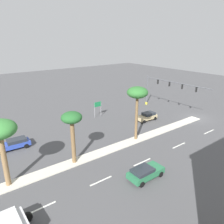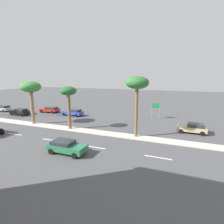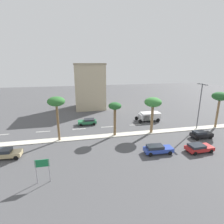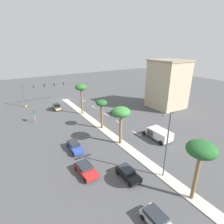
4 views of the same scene
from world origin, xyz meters
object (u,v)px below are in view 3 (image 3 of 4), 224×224
palm_tree_rear (115,108)px  sedan_tan_near (6,153)px  sedan_black_front (201,134)px  sedan_red_outboard (199,148)px  commercial_building (89,86)px  palm_tree_inboard (220,97)px  sedan_blue_leading (158,149)px  sedan_green_inboard (88,121)px  directional_road_sign (42,166)px  street_lamp_right (200,103)px  palm_tree_center (153,103)px  box_truck (148,116)px  palm_tree_outboard (56,103)px

palm_tree_rear → sedan_tan_near: bearing=-74.4°
sedan_black_front → sedan_red_outboard: size_ratio=0.91×
commercial_building → palm_tree_inboard: 34.73m
sedan_red_outboard → sedan_tan_near: sedan_tan_near is taller
sedan_tan_near → sedan_blue_leading: bearing=81.6°
sedan_black_front → sedan_green_inboard: (-12.10, -20.46, -0.02)m
directional_road_sign → sedan_blue_leading: bearing=102.6°
street_lamp_right → commercial_building: bearing=-138.4°
palm_tree_center → sedan_tan_near: size_ratio=1.79×
commercial_building → palm_tree_inboard: bearing=47.2°
sedan_blue_leading → box_truck: bearing=161.8°
palm_tree_outboard → street_lamp_right: bearing=90.1°
sedan_green_inboard → sedan_tan_near: (12.45, -13.03, 0.04)m
sedan_blue_leading → sedan_tan_near: bearing=-98.4°
palm_tree_center → street_lamp_right: size_ratio=0.75×
palm_tree_center → sedan_blue_leading: 10.06m
sedan_blue_leading → palm_tree_outboard: bearing=-117.7°
sedan_blue_leading → street_lamp_right: bearing=121.8°
palm_tree_outboard → palm_tree_center: size_ratio=1.12×
palm_tree_inboard → sedan_green_inboard: size_ratio=1.85×
palm_tree_center → box_truck: palm_tree_center is taller
palm_tree_center → street_lamp_right: 10.58m
sedan_blue_leading → box_truck: box_truck is taller
palm_tree_outboard → sedan_blue_leading: bearing=62.3°
street_lamp_right → palm_tree_inboard: bearing=89.1°
palm_tree_outboard → palm_tree_center: palm_tree_outboard is taller
commercial_building → sedan_black_front: 34.05m
sedan_green_inboard → sedan_blue_leading: size_ratio=0.91×
commercial_building → box_truck: (16.28, 12.79, -5.67)m
commercial_building → sedan_red_outboard: bearing=23.9°
commercial_building → box_truck: commercial_building is taller
palm_tree_rear → palm_tree_inboard: size_ratio=0.84×
sedan_green_inboard → box_truck: box_truck is taller
palm_tree_center → sedan_tan_near: bearing=-79.4°
palm_tree_outboard → palm_tree_inboard: bearing=89.9°
commercial_building → box_truck: size_ratio=2.36×
street_lamp_right → box_truck: size_ratio=1.66×
palm_tree_rear → sedan_black_front: bearing=73.7°
sedan_green_inboard → sedan_red_outboard: sedan_green_inboard is taller
sedan_black_front → directional_road_sign: bearing=-74.8°
sedan_green_inboard → sedan_blue_leading: sedan_blue_leading is taller
sedan_red_outboard → sedan_blue_leading: bearing=-97.6°
directional_road_sign → street_lamp_right: size_ratio=0.31×
sedan_green_inboard → directional_road_sign: bearing=-19.0°
sedan_red_outboard → box_truck: bearing=-174.2°
palm_tree_outboard → palm_tree_center: 18.09m
sedan_green_inboard → palm_tree_inboard: bearing=74.3°
sedan_red_outboard → sedan_green_inboard: bearing=-135.4°
sedan_red_outboard → palm_tree_outboard: bearing=-112.1°
palm_tree_inboard → sedan_tan_near: palm_tree_inboard is taller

